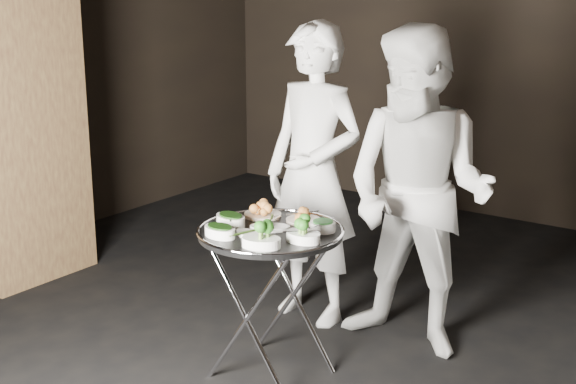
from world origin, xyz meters
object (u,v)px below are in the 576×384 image
Objects in this scene: serving_tray at (271,232)px; waiter_left at (314,175)px; tray_stand at (271,297)px; waiter_right at (418,194)px.

serving_tray is 0.80m from waiter_left.
tray_stand is 0.44× the size of waiter_left.
waiter_right is at bearing 57.91° from serving_tray.
waiter_right is at bearing 1.57° from waiter_left.
serving_tray reaches higher than tray_stand.
tray_stand is 0.96m from waiter_right.
waiter_left is at bearing 107.83° from tray_stand.
waiter_right is (0.45, 0.71, 0.11)m from serving_tray.
tray_stand is at bearing -122.51° from waiter_right.
tray_stand is 0.44× the size of waiter_right.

